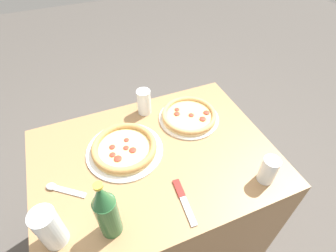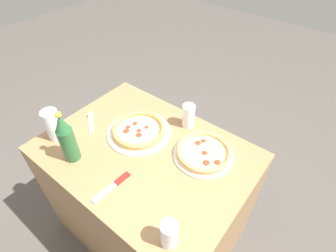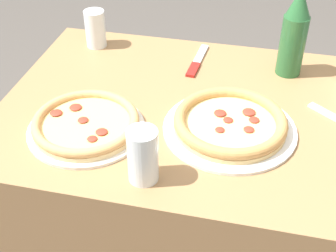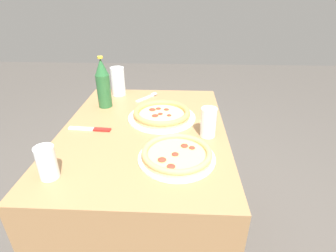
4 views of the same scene
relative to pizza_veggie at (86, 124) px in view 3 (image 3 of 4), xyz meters
name	(u,v)px [view 3 (image 3 of 4)]	position (x,y,z in m)	size (l,w,h in m)	color
table	(188,207)	(0.23, 0.15, -0.39)	(0.98, 0.72, 0.74)	#997047
pizza_veggie	(86,124)	(0.00, 0.00, 0.00)	(0.28, 0.28, 0.04)	silver
pizza_pepperoni	(230,124)	(0.33, 0.08, 0.00)	(0.32, 0.32, 0.04)	white
glass_cola	(95,30)	(-0.12, 0.41, 0.03)	(0.06, 0.06, 0.11)	white
glass_orange_juice	(143,156)	(0.18, -0.13, 0.04)	(0.06, 0.06, 0.12)	white
beer_bottle	(294,33)	(0.46, 0.38, 0.10)	(0.07, 0.07, 0.26)	#286033
knife	(197,62)	(0.20, 0.37, -0.01)	(0.04, 0.19, 0.01)	maroon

